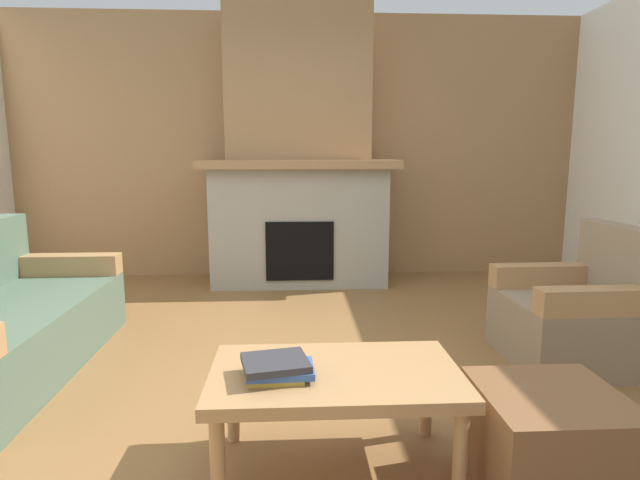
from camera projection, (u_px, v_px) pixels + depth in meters
ground at (307, 400)px, 2.71m from camera, size 9.00×9.00×0.00m
wall_back_wood_panel at (298, 148)px, 5.44m from camera, size 6.00×0.12×2.70m
fireplace at (299, 166)px, 5.10m from camera, size 1.90×0.82×2.70m
armchair at (578, 315)px, 3.19m from camera, size 0.77×0.77×0.85m
coffee_table at (335, 383)px, 2.06m from camera, size 1.00×0.60×0.43m
ottoman at (548, 442)px, 1.95m from camera, size 0.52×0.52×0.40m
book_stack_near_edge at (277, 368)px, 1.98m from camera, size 0.29×0.26×0.07m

